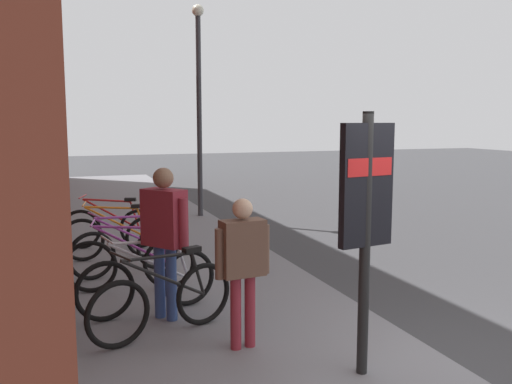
{
  "coord_description": "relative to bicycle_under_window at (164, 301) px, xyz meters",
  "views": [
    {
      "loc": [
        -3.83,
        3.53,
        2.44
      ],
      "look_at": [
        4.33,
        0.59,
        1.31
      ],
      "focal_mm": 38.48,
      "sensor_mm": 36.0,
      "label": 1
    }
  ],
  "objects": [
    {
      "name": "bicycle_leaning_wall",
      "position": [
        0.76,
        0.04,
        -0.0
      ],
      "size": [
        0.54,
        1.75,
        0.97
      ],
      "color": "black",
      "rests_on": "sidewalk_pavement"
    },
    {
      "name": "bicycle_far_end",
      "position": [
        3.55,
        0.16,
        0.0
      ],
      "size": [
        0.48,
        1.76,
        0.97
      ],
      "color": "black",
      "rests_on": "sidewalk_pavement"
    },
    {
      "name": "station_facade",
      "position": [
        7.12,
        1.27,
        4.41
      ],
      "size": [
        22.0,
        0.65,
        9.85
      ],
      "color": "brown",
      "rests_on": "ground"
    },
    {
      "name": "bicycle_mid_rack",
      "position": [
        4.42,
        0.16,
        0.0
      ],
      "size": [
        0.66,
        1.71,
        0.97
      ],
      "color": "black",
      "rests_on": "sidewalk_pavement"
    },
    {
      "name": "bicycle_under_window",
      "position": [
        0.0,
        0.0,
        0.0
      ],
      "size": [
        0.72,
        1.69,
        0.97
      ],
      "color": "black",
      "rests_on": "sidewalk_pavement"
    },
    {
      "name": "transit_info_sign",
      "position": [
        -1.5,
        -1.56,
        1.21
      ],
      "size": [
        0.17,
        0.56,
        2.4
      ],
      "color": "black",
      "rests_on": "sidewalk_pavement"
    },
    {
      "name": "bicycle_nearest_sign",
      "position": [
        2.59,
        0.09,
        -0.0
      ],
      "size": [
        0.62,
        1.72,
        0.97
      ],
      "color": "black",
      "rests_on": "sidewalk_pavement"
    },
    {
      "name": "sidewalk_pavement",
      "position": [
        6.12,
        -0.78,
        -0.45
      ],
      "size": [
        24.0,
        3.5,
        0.12
      ],
      "primitive_type": "cube",
      "color": "slate",
      "rests_on": "ground"
    },
    {
      "name": "pedestrian_by_facade",
      "position": [
        -0.59,
        -0.7,
        0.56
      ],
      "size": [
        0.26,
        0.59,
        1.55
      ],
      "color": "maroon",
      "rests_on": "sidewalk_pavement"
    },
    {
      "name": "pedestrian_near_bus",
      "position": [
        0.51,
        -0.11,
        0.7
      ],
      "size": [
        0.56,
        0.51,
        1.79
      ],
      "color": "#334C8C",
      "rests_on": "sidewalk_pavement"
    },
    {
      "name": "ground",
      "position": [
        4.12,
        -3.53,
        -0.51
      ],
      "size": [
        60.0,
        60.0,
        0.0
      ],
      "primitive_type": "plane",
      "color": "#38383A"
    },
    {
      "name": "bicycle_by_door",
      "position": [
        1.74,
        0.13,
        -0.0
      ],
      "size": [
        0.49,
        1.76,
        0.97
      ],
      "color": "black",
      "rests_on": "sidewalk_pavement"
    },
    {
      "name": "street_lamp",
      "position": [
        7.27,
        -2.23,
        2.6
      ],
      "size": [
        0.28,
        0.28,
        5.02
      ],
      "color": "#333338",
      "rests_on": "sidewalk_pavement"
    }
  ]
}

